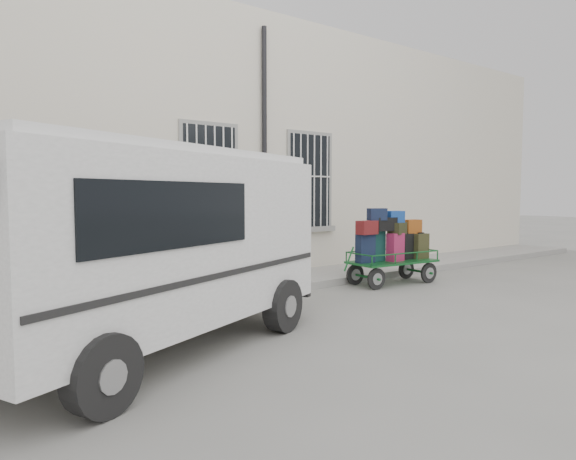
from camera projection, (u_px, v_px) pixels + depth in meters
The scene contains 5 objects.
ground at pixel (316, 308), 8.70m from camera, with size 80.00×80.00×0.00m, color slate.
building at pixel (175, 152), 12.87m from camera, with size 24.00×5.15×6.00m.
sidewalk at pixel (246, 285), 10.45m from camera, with size 24.00×1.70×0.15m, color gray.
luggage_cart at pixel (391, 245), 10.99m from camera, with size 2.33×1.05×1.64m.
van at pixel (147, 237), 6.23m from camera, with size 5.28×3.85×2.48m.
Camera 1 is at (-5.55, -6.57, 1.93)m, focal length 32.00 mm.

